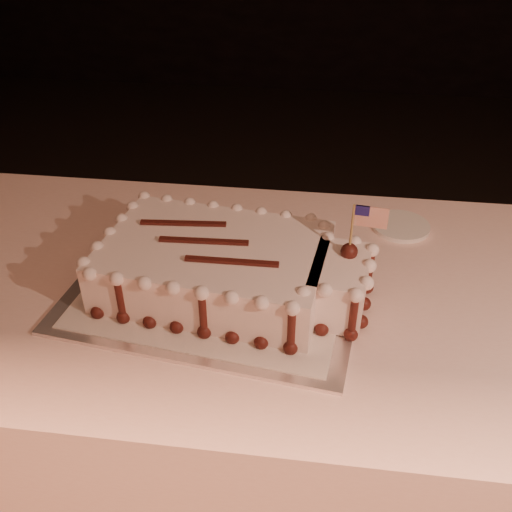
# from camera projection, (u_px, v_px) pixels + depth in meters

# --- Properties ---
(banquet_table) EXTENTS (2.40, 0.80, 0.75)m
(banquet_table) POSITION_uv_depth(u_px,v_px,m) (370.00, 419.00, 1.34)
(banquet_table) COLOR #FDD2C4
(banquet_table) RESTS_ON ground
(cake_board) EXTENTS (0.61, 0.49, 0.01)m
(cake_board) POSITION_uv_depth(u_px,v_px,m) (216.00, 288.00, 1.13)
(cake_board) COLOR silver
(cake_board) RESTS_ON banquet_table
(doily) EXTENTS (0.55, 0.44, 0.00)m
(doily) POSITION_uv_depth(u_px,v_px,m) (216.00, 286.00, 1.13)
(doily) COLOR silver
(doily) RESTS_ON cake_board
(sheet_cake) EXTENTS (0.55, 0.35, 0.21)m
(sheet_cake) POSITION_uv_depth(u_px,v_px,m) (230.00, 268.00, 1.09)
(sheet_cake) COLOR white
(sheet_cake) RESTS_ON doily
(side_plate) EXTENTS (0.13, 0.13, 0.01)m
(side_plate) POSITION_uv_depth(u_px,v_px,m) (400.00, 226.00, 1.32)
(side_plate) COLOR white
(side_plate) RESTS_ON banquet_table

